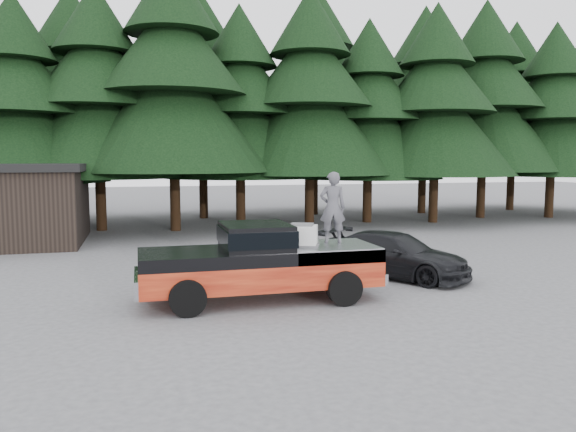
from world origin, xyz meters
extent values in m
plane|color=#4E4E51|center=(0.00, 0.00, 0.00)|extent=(120.00, 120.00, 0.00)
cube|color=black|center=(0.01, 0.09, 1.62)|extent=(1.66, 1.90, 0.59)
cube|color=silver|center=(1.16, -0.02, 1.58)|extent=(0.91, 0.84, 0.50)
imported|color=#4D4C53|center=(2.09, 0.34, 2.25)|extent=(0.74, 0.56, 1.84)
imported|color=black|center=(4.59, 1.84, 0.66)|extent=(4.16, 4.75, 1.32)
camera|label=1|loc=(-2.74, -13.23, 3.49)|focal=35.00mm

